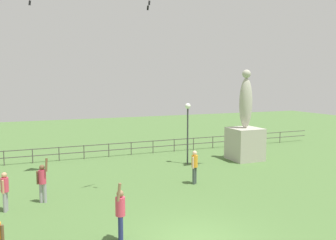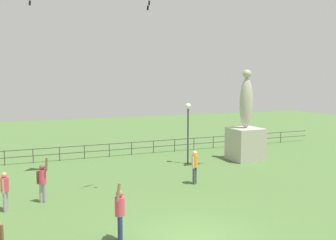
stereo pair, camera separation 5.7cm
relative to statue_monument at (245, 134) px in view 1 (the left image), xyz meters
The scene contains 7 objects.
statue_monument is the anchor object (origin of this frame).
lamppost 4.28m from the statue_monument, behind, with size 0.36×0.36×3.90m.
person_0 13.87m from the statue_monument, 141.47° to the right, with size 0.34×0.52×2.04m.
person_2 15.12m from the statue_monument, 163.56° to the right, with size 0.30×0.48×1.63m.
person_3 13.57m from the statue_monument, 163.95° to the right, with size 0.50×0.39×1.98m.
person_4 6.81m from the statue_monument, 146.58° to the right, with size 0.43×0.37×1.74m.
waterfront_railing 10.07m from the statue_monument, 154.40° to the left, with size 36.01×0.06×0.95m.
Camera 1 is at (-4.91, -9.70, 5.25)m, focal length 37.13 mm.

